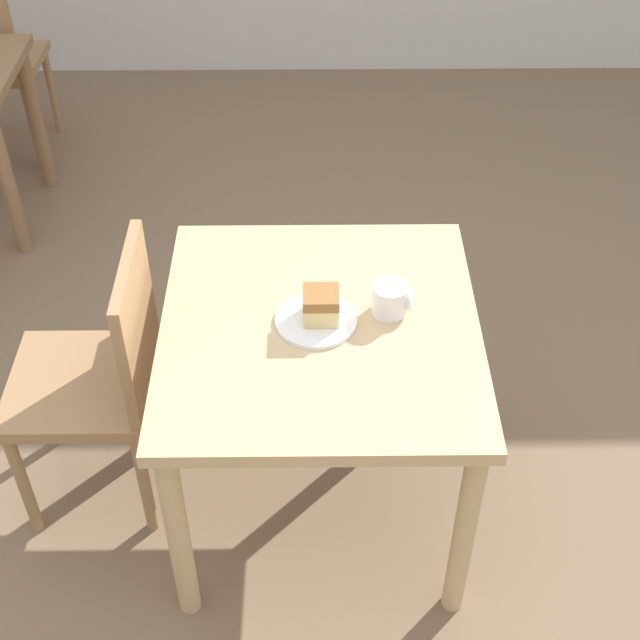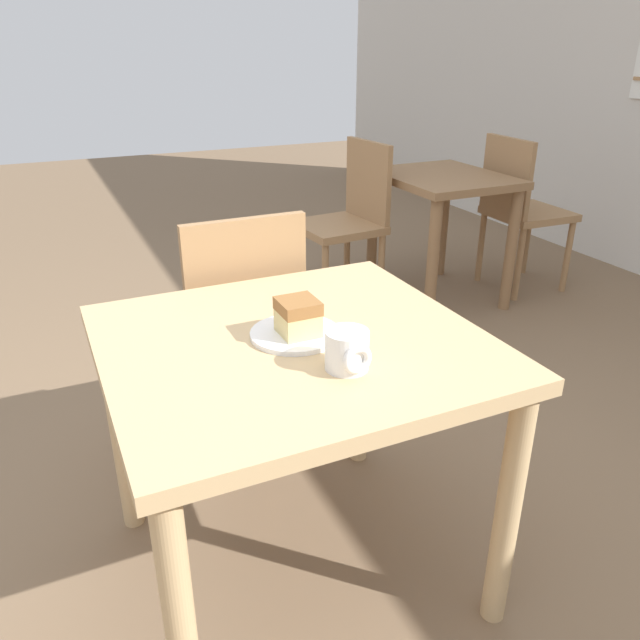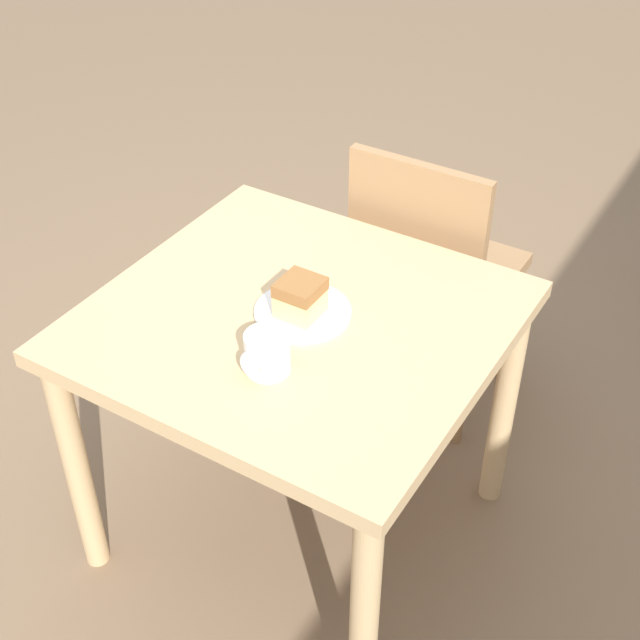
% 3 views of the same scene
% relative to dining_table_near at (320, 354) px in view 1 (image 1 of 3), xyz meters
% --- Properties ---
extents(ground_plane, '(14.00, 14.00, 0.00)m').
position_rel_dining_table_near_xyz_m(ground_plane, '(-0.14, -0.11, -0.60)').
color(ground_plane, '#7A6047').
extents(dining_table_near, '(0.84, 0.88, 0.71)m').
position_rel_dining_table_near_xyz_m(dining_table_near, '(0.00, 0.00, 0.00)').
color(dining_table_near, tan).
rests_on(dining_table_near, ground_plane).
extents(chair_near_window, '(0.41, 0.41, 0.88)m').
position_rel_dining_table_near_xyz_m(chair_near_window, '(-0.62, 0.05, -0.12)').
color(chair_near_window, '#9E754C').
rests_on(chair_near_window, ground_plane).
extents(plate, '(0.22, 0.22, 0.01)m').
position_rel_dining_table_near_xyz_m(plate, '(-0.01, 0.01, 0.11)').
color(plate, white).
rests_on(plate, dining_table_near).
extents(cake_slice, '(0.09, 0.09, 0.09)m').
position_rel_dining_table_near_xyz_m(cake_slice, '(0.00, 0.01, 0.16)').
color(cake_slice, '#E0C67F').
rests_on(cake_slice, plate).
extents(coffee_mug, '(0.10, 0.09, 0.09)m').
position_rel_dining_table_near_xyz_m(coffee_mug, '(0.19, 0.05, 0.15)').
color(coffee_mug, white).
rests_on(coffee_mug, dining_table_near).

